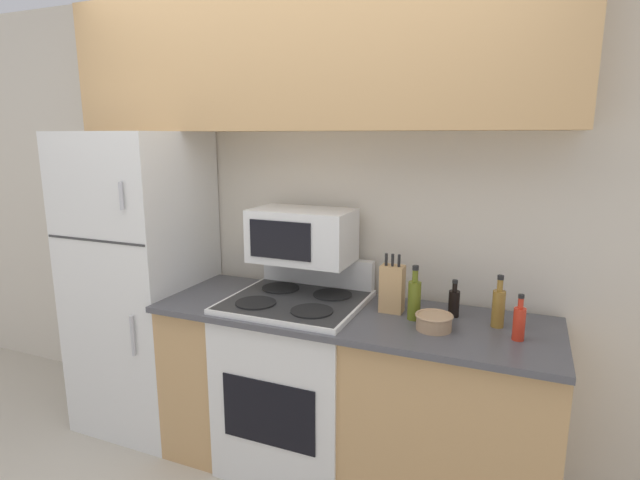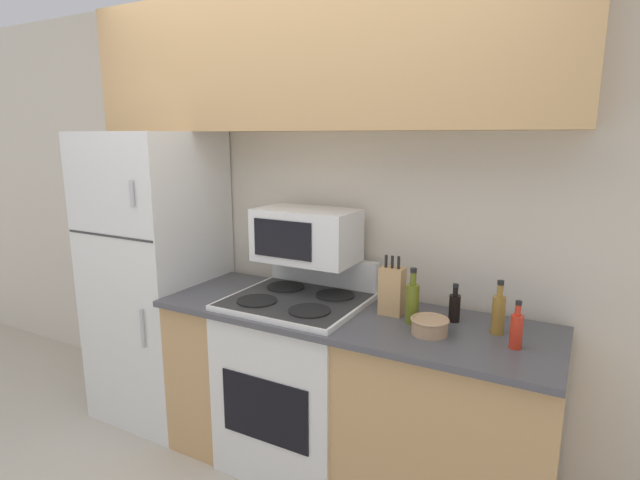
# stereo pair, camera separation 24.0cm
# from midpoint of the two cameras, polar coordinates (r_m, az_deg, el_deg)

# --- Properties ---
(wall_back) EXTENTS (8.00, 0.05, 2.55)m
(wall_back) POSITION_cam_midpoint_polar(r_m,az_deg,el_deg) (2.83, 2.84, 2.64)
(wall_back) COLOR beige
(wall_back) RESTS_ON ground_plane
(lower_cabinets) EXTENTS (1.94, 0.65, 0.88)m
(lower_cabinets) POSITION_cam_midpoint_polar(r_m,az_deg,el_deg) (2.65, 6.03, -17.21)
(lower_cabinets) COLOR tan
(lower_cabinets) RESTS_ON ground_plane
(refrigerator) EXTENTS (0.69, 0.66, 1.75)m
(refrigerator) POSITION_cam_midpoint_polar(r_m,az_deg,el_deg) (3.19, -16.08, -4.13)
(refrigerator) COLOR white
(refrigerator) RESTS_ON ground_plane
(upper_cabinets) EXTENTS (2.63, 0.33, 0.70)m
(upper_cabinets) POSITION_cam_midpoint_polar(r_m,az_deg,el_deg) (2.65, 1.11, 19.91)
(upper_cabinets) COLOR tan
(upper_cabinets) RESTS_ON refrigerator
(stove) EXTENTS (0.68, 0.63, 1.07)m
(stove) POSITION_cam_midpoint_polar(r_m,az_deg,el_deg) (2.74, 0.06, -15.46)
(stove) COLOR white
(stove) RESTS_ON ground_plane
(microwave) EXTENTS (0.53, 0.31, 0.28)m
(microwave) POSITION_cam_midpoint_polar(r_m,az_deg,el_deg) (2.62, 1.05, 0.54)
(microwave) COLOR white
(microwave) RESTS_ON stove
(knife_block) EXTENTS (0.11, 0.08, 0.29)m
(knife_block) POSITION_cam_midpoint_polar(r_m,az_deg,el_deg) (2.43, 11.06, -5.74)
(knife_block) COLOR tan
(knife_block) RESTS_ON lower_cabinets
(bowl) EXTENTS (0.17, 0.17, 0.07)m
(bowl) POSITION_cam_midpoint_polar(r_m,az_deg,el_deg) (2.26, 15.46, -9.46)
(bowl) COLOR tan
(bowl) RESTS_ON lower_cabinets
(bottle_soy_sauce) EXTENTS (0.05, 0.05, 0.18)m
(bottle_soy_sauce) POSITION_cam_midpoint_polar(r_m,az_deg,el_deg) (2.43, 17.93, -7.32)
(bottle_soy_sauce) COLOR black
(bottle_soy_sauce) RESTS_ON lower_cabinets
(bottle_vinegar) EXTENTS (0.06, 0.06, 0.24)m
(bottle_vinegar) POSITION_cam_midpoint_polar(r_m,az_deg,el_deg) (2.34, 22.56, -7.76)
(bottle_vinegar) COLOR olive
(bottle_vinegar) RESTS_ON lower_cabinets
(bottle_hot_sauce) EXTENTS (0.05, 0.05, 0.20)m
(bottle_hot_sauce) POSITION_cam_midpoint_polar(r_m,az_deg,el_deg) (2.23, 24.50, -9.37)
(bottle_hot_sauce) COLOR red
(bottle_hot_sauce) RESTS_ON lower_cabinets
(bottle_olive_oil) EXTENTS (0.06, 0.06, 0.26)m
(bottle_olive_oil) POSITION_cam_midpoint_polar(r_m,az_deg,el_deg) (2.35, 13.44, -6.90)
(bottle_olive_oil) COLOR #5B6619
(bottle_olive_oil) RESTS_ON lower_cabinets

